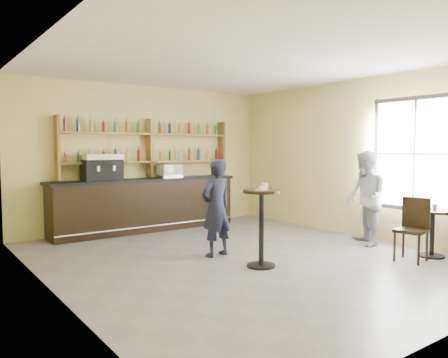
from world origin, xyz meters
TOP-DOWN VIEW (x-y plane):
  - floor at (0.00, 0.00)m, footprint 7.00×7.00m
  - ceiling at (0.00, 0.00)m, footprint 7.00×7.00m
  - wall_back at (0.00, 3.50)m, footprint 7.00×0.00m
  - wall_left at (-3.00, 0.00)m, footprint 0.00×7.00m
  - wall_right at (3.00, 0.00)m, footprint 0.00×7.00m
  - window_pane at (2.99, -1.20)m, footprint 0.00×2.00m
  - window_frame at (2.99, -1.20)m, footprint 0.04×1.70m
  - shelf_unit at (0.00, 3.37)m, footprint 4.00×0.26m
  - liquor_bottles at (0.00, 3.37)m, footprint 3.68×0.10m
  - bar_counter at (-0.20, 3.15)m, footprint 4.21×0.82m
  - espresso_machine at (-1.19, 3.15)m, footprint 0.78×0.52m
  - pastry_case at (0.38, 3.15)m, footprint 0.49×0.40m
  - pedestal_table at (-0.11, -0.58)m, footprint 0.71×0.71m
  - napkin at (-0.11, -0.58)m, footprint 0.22×0.22m
  - donut at (-0.10, -0.59)m, footprint 0.17×0.17m
  - cup_pedestal at (0.03, -0.48)m, footprint 0.12×0.12m
  - man_main at (-0.27, 0.37)m, footprint 0.64×0.47m
  - cafe_table at (2.59, -1.79)m, footprint 0.82×0.82m
  - cup_cafe at (2.64, -1.79)m, footprint 0.10×0.10m
  - chair_west at (2.04, -1.74)m, footprint 0.52×0.52m
  - patron_second at (2.45, -0.57)m, footprint 1.03×1.08m

SIDE VIEW (x-z plane):
  - floor at x=0.00m, z-range 0.00..0.00m
  - cafe_table at x=2.59m, z-range 0.00..0.79m
  - chair_west at x=2.04m, z-range 0.00..1.01m
  - bar_counter at x=-0.20m, z-range 0.00..1.14m
  - pedestal_table at x=-0.11m, z-range 0.00..1.18m
  - man_main at x=-0.27m, z-range 0.00..1.63m
  - cup_cafe at x=2.64m, z-range 0.79..0.88m
  - patron_second at x=2.45m, z-range 0.00..1.76m
  - napkin at x=-0.11m, z-range 1.18..1.18m
  - donut at x=-0.10m, z-range 1.18..1.23m
  - cup_pedestal at x=0.03m, z-range 1.18..1.27m
  - pastry_case at x=0.38m, z-range 1.14..1.43m
  - espresso_machine at x=-1.19m, z-range 1.14..1.68m
  - wall_back at x=0.00m, z-range -1.90..5.10m
  - wall_left at x=-3.00m, z-range -1.90..5.10m
  - wall_right at x=3.00m, z-range -1.90..5.10m
  - window_frame at x=2.99m, z-range 0.65..2.75m
  - window_pane at x=2.99m, z-range 0.70..2.70m
  - shelf_unit at x=0.00m, z-range 1.11..2.51m
  - liquor_bottles at x=0.00m, z-range 1.48..2.48m
  - ceiling at x=0.00m, z-range 3.20..3.20m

